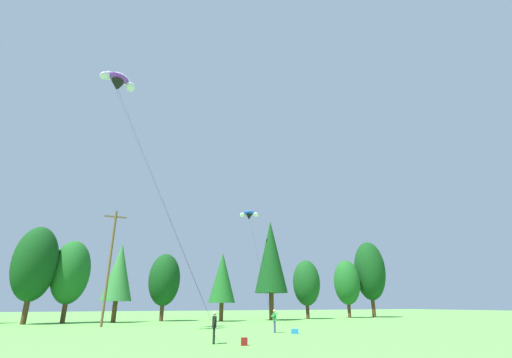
{
  "coord_description": "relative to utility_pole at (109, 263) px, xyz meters",
  "views": [
    {
      "loc": [
        -11.51,
        -3.84,
        2.08
      ],
      "look_at": [
        -0.49,
        20.48,
        11.49
      ],
      "focal_mm": 24.95,
      "sensor_mm": 36.0,
      "label": 1
    }
  ],
  "objects": [
    {
      "name": "treeline_tree_i",
      "position": [
        28.68,
        8.51,
        -0.82
      ],
      "size": [
        4.1,
        4.1,
        8.53
      ],
      "color": "#472D19",
      "rests_on": "ground_plane"
    },
    {
      "name": "parafoil_kite_high_purple",
      "position": [
        -1.75,
        -10.01,
        14.87
      ],
      "size": [
        8.36,
        10.12,
        20.46
      ],
      "color": "purple"
    },
    {
      "name": "treeline_tree_d",
      "position": [
        -3.81,
        9.64,
        -0.24
      ],
      "size": [
        4.36,
        4.36,
        9.48
      ],
      "color": "#472D19",
      "rests_on": "ground_plane"
    },
    {
      "name": "treeline_tree_h",
      "position": [
        21.79,
        6.81,
        2.62
      ],
      "size": [
        4.62,
        4.62,
        13.73
      ],
      "color": "#472D19",
      "rests_on": "ground_plane"
    },
    {
      "name": "treeline_tree_g",
      "position": [
        14.45,
        6.67,
        -0.57
      ],
      "size": [
        3.5,
        3.5,
        8.64
      ],
      "color": "#472D19",
      "rests_on": "ground_plane"
    },
    {
      "name": "treeline_tree_e",
      "position": [
        1.61,
        8.64,
        -0.13
      ],
      "size": [
        3.66,
        3.66,
        9.35
      ],
      "color": "#472D19",
      "rests_on": "ground_plane"
    },
    {
      "name": "treeline_tree_f",
      "position": [
        7.51,
        10.15,
        -0.81
      ],
      "size": [
        4.11,
        4.11,
        8.55
      ],
      "color": "#472D19",
      "rests_on": "ground_plane"
    },
    {
      "name": "utility_pole",
      "position": [
        0.0,
        0.0,
        0.0
      ],
      "size": [
        2.2,
        0.26,
        11.42
      ],
      "color": "brown",
      "rests_on": "ground_plane"
    },
    {
      "name": "backpack",
      "position": [
        6.32,
        -20.64,
        -5.78
      ],
      "size": [
        0.36,
        0.3,
        0.4
      ],
      "primitive_type": "cube",
      "rotation": [
        0.0,
        0.0,
        2.95
      ],
      "color": "maroon",
      "rests_on": "ground_plane"
    },
    {
      "name": "treeline_tree_c",
      "position": [
        -7.55,
        8.47,
        0.49
      ],
      "size": [
        4.69,
        4.69,
        10.7
      ],
      "color": "#472D19",
      "rests_on": "ground_plane"
    },
    {
      "name": "treeline_tree_k",
      "position": [
        42.33,
        9.68,
        1.55
      ],
      "size": [
        5.16,
        5.16,
        12.44
      ],
      "color": "#472D19",
      "rests_on": "ground_plane"
    },
    {
      "name": "parafoil_kite_far_white",
      "position": [
        -1.6,
        -7.33,
        16.6
      ],
      "size": [
        8.19,
        13.0,
        22.29
      ],
      "color": "white"
    },
    {
      "name": "parafoil_kite_mid_blue_white",
      "position": [
        18.33,
        6.8,
        8.39
      ],
      "size": [
        8.12,
        21.01,
        13.48
      ],
      "color": "blue"
    },
    {
      "name": "kite_flyer_near",
      "position": [
        5.1,
        -19.2,
        -4.99
      ],
      "size": [
        0.36,
        0.6,
        1.69
      ],
      "color": "black",
      "rests_on": "ground_plane"
    },
    {
      "name": "kite_flyer_mid",
      "position": [
        11.91,
        -13.32,
        -4.98
      ],
      "size": [
        0.69,
        0.71,
        1.69
      ],
      "color": "navy",
      "rests_on": "ground_plane"
    },
    {
      "name": "picnic_cooler",
      "position": [
        12.8,
        -14.86,
        -5.81
      ],
      "size": [
        0.63,
        0.58,
        0.34
      ],
      "primitive_type": "cube",
      "rotation": [
        0.0,
        0.0,
        2.59
      ],
      "color": "#1E70B7",
      "rests_on": "ground_plane"
    },
    {
      "name": "treeline_tree_j",
      "position": [
        37.48,
        9.96,
        -0.49
      ],
      "size": [
        4.25,
        4.25,
        9.08
      ],
      "color": "#472D19",
      "rests_on": "ground_plane"
    }
  ]
}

